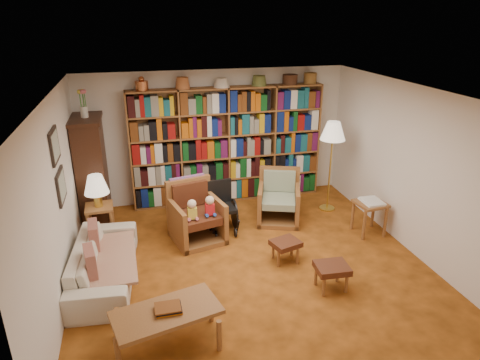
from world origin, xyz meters
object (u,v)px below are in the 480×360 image
object	(u,v)px
armchair_leather	(196,215)
coffee_table	(167,315)
sofa	(104,262)
floor_lamp	(333,135)
side_table_lamp	(100,214)
wheelchair	(221,208)
footstool_b	(332,270)
side_table_papers	(370,208)
footstool_a	(286,245)
armchair_sage	(277,201)

from	to	relation	value
armchair_leather	coffee_table	bearing A→B (deg)	-106.26
sofa	floor_lamp	bearing A→B (deg)	-66.42
floor_lamp	armchair_leather	bearing A→B (deg)	-169.93
sofa	side_table_lamp	distance (m)	1.24
wheelchair	floor_lamp	distance (m)	2.36
floor_lamp	coffee_table	world-z (taller)	floor_lamp
armchair_leather	footstool_b	world-z (taller)	armchair_leather
wheelchair	side_table_papers	world-z (taller)	wheelchair
wheelchair	footstool_b	bearing A→B (deg)	-62.24
floor_lamp	side_table_papers	xyz separation A→B (m)	(0.26, -1.03, -0.98)
wheelchair	coffee_table	size ratio (longest dim) A/B	0.68
wheelchair	footstool_a	xyz separation A→B (m)	(0.71, -1.23, -0.11)
armchair_leather	armchair_sage	xyz separation A→B (m)	(1.49, 0.32, -0.05)
wheelchair	floor_lamp	world-z (taller)	floor_lamp
sofa	side_table_papers	size ratio (longest dim) A/B	3.23
side_table_lamp	floor_lamp	size ratio (longest dim) A/B	0.34
armchair_sage	side_table_papers	world-z (taller)	armchair_sage
armchair_leather	footstool_b	size ratio (longest dim) A/B	2.15
armchair_leather	side_table_papers	world-z (taller)	armchair_leather
sofa	coffee_table	bearing A→B (deg)	-148.72
footstool_b	footstool_a	bearing A→B (deg)	114.25
side_table_lamp	armchair_leather	bearing A→B (deg)	-12.30
side_table_papers	coffee_table	size ratio (longest dim) A/B	0.47
coffee_table	footstool_a	bearing A→B (deg)	34.79
armchair_sage	coffee_table	world-z (taller)	armchair_sage
armchair_sage	side_table_papers	bearing A→B (deg)	-34.60
armchair_sage	footstool_b	world-z (taller)	armchair_sage
armchair_sage	wheelchair	size ratio (longest dim) A/B	1.14
wheelchair	coffee_table	xyz separation A→B (m)	(-1.14, -2.51, -0.00)
footstool_a	side_table_lamp	bearing A→B (deg)	152.48
footstool_a	wheelchair	bearing A→B (deg)	119.91
armchair_leather	footstool_b	xyz separation A→B (m)	(1.52, -1.86, -0.10)
sofa	side_table_lamp	world-z (taller)	side_table_lamp
wheelchair	floor_lamp	size ratio (longest dim) A/B	0.51
footstool_b	coffee_table	xyz separation A→B (m)	(-2.20, -0.49, 0.09)
wheelchair	side_table_papers	distance (m)	2.46
footstool_a	coffee_table	distance (m)	2.25
sofa	coffee_table	xyz separation A→B (m)	(0.72, -1.44, 0.11)
armchair_sage	footstool_b	distance (m)	2.17
floor_lamp	side_table_papers	world-z (taller)	floor_lamp
wheelchair	footstool_a	size ratio (longest dim) A/B	1.79
footstool_b	coffee_table	distance (m)	2.26
armchair_leather	floor_lamp	distance (m)	2.79
coffee_table	floor_lamp	bearing A→B (deg)	40.91
footstool_b	coffee_table	bearing A→B (deg)	-167.56
armchair_leather	side_table_lamp	bearing A→B (deg)	167.70
wheelchair	side_table_lamp	bearing A→B (deg)	175.40
side_table_lamp	coffee_table	world-z (taller)	side_table_lamp
side_table_lamp	armchair_leather	distance (m)	1.54
side_table_lamp	footstool_b	world-z (taller)	side_table_lamp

